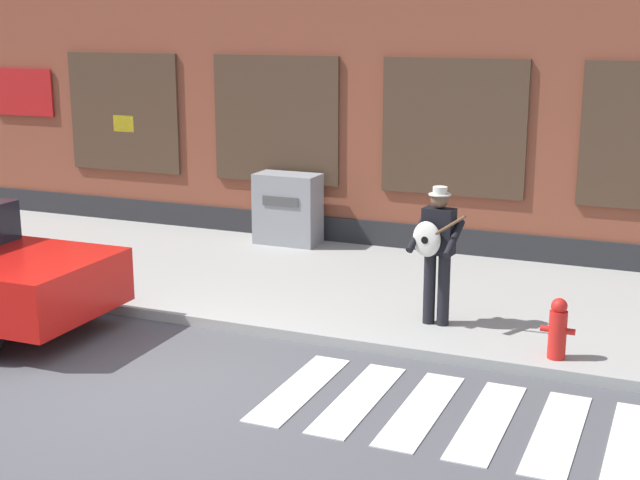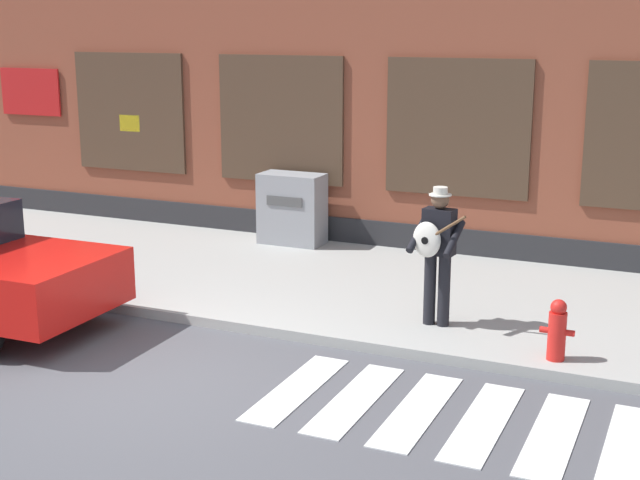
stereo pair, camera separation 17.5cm
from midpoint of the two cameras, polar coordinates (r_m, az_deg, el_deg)
name	(u,v)px [view 1 (the left image)]	position (r m, az deg, el deg)	size (l,w,h in m)	color
ground_plane	(163,380)	(9.96, -10.54, -8.81)	(160.00, 160.00, 0.00)	#4C4C51
sidewalk	(307,281)	(13.16, -1.22, -2.67)	(28.00, 4.47, 0.13)	#9E9E99
building_backdrop	(400,49)	(16.58, 4.86, 12.11)	(28.00, 4.06, 6.65)	brown
crosswalk	(557,433)	(8.88, 14.39, -11.88)	(5.78, 1.90, 0.01)	silver
busker	(436,247)	(10.93, 6.99, -0.45)	(0.72, 0.57, 1.73)	black
utility_box	(288,209)	(15.03, -2.41, 2.01)	(1.08, 0.59, 1.19)	gray
fire_hydrant	(558,329)	(10.25, 14.50, -5.53)	(0.38, 0.20, 0.70)	red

